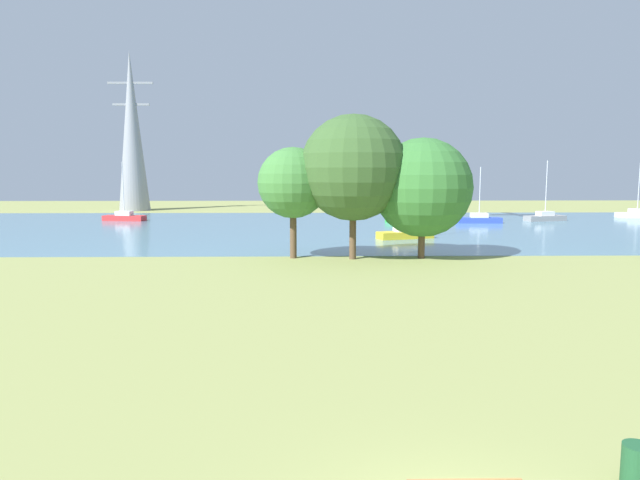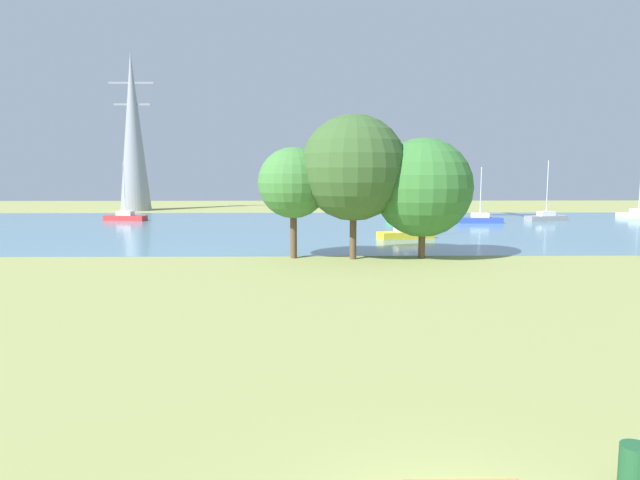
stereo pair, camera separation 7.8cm
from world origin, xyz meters
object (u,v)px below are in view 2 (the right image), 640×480
at_px(sailboat_white, 638,214).
at_px(sailboat_yellow, 406,233).
at_px(sailboat_blue, 480,219).
at_px(sailboat_green, 408,219).
at_px(tree_west_near, 423,188).
at_px(sailboat_gray, 546,217).
at_px(electricity_pylon, 133,131).
at_px(tree_east_far, 293,183).
at_px(tree_west_far, 354,168).
at_px(sailboat_red, 125,217).
at_px(litter_bin, 635,466).

bearing_deg(sailboat_white, sailboat_yellow, -146.55).
relative_size(sailboat_blue, sailboat_green, 0.98).
height_order(sailboat_blue, tree_west_near, tree_west_near).
relative_size(sailboat_gray, electricity_pylon, 0.30).
height_order(tree_west_near, electricity_pylon, electricity_pylon).
bearing_deg(tree_east_far, sailboat_yellow, 49.25).
distance_m(sailboat_white, tree_east_far, 52.47).
relative_size(sailboat_blue, tree_west_near, 0.78).
height_order(sailboat_green, tree_west_far, tree_west_far).
height_order(sailboat_red, electricity_pylon, electricity_pylon).
bearing_deg(sailboat_gray, litter_bin, -110.87).
bearing_deg(sailboat_red, sailboat_white, 2.96).
bearing_deg(sailboat_yellow, tree_west_far, -115.43).
bearing_deg(tree_west_far, sailboat_blue, 58.13).
bearing_deg(sailboat_red, litter_bin, -64.20).
bearing_deg(sailboat_white, tree_west_near, -135.65).
height_order(sailboat_yellow, sailboat_red, sailboat_yellow).
height_order(litter_bin, sailboat_yellow, sailboat_yellow).
xyz_separation_m(sailboat_blue, sailboat_gray, (8.36, 2.47, 0.01)).
xyz_separation_m(sailboat_blue, tree_west_near, (-11.35, -25.36, 4.20)).
distance_m(sailboat_yellow, tree_west_near, 11.73).
height_order(sailboat_yellow, tree_west_far, tree_west_far).
xyz_separation_m(sailboat_green, tree_west_near, (-3.49, -26.09, 4.20)).
height_order(tree_west_far, electricity_pylon, electricity_pylon).
xyz_separation_m(tree_east_far, electricity_pylon, (-24.32, 46.25, 6.39)).
xyz_separation_m(tree_east_far, tree_west_near, (8.46, -0.25, -0.29)).
bearing_deg(sailboat_gray, electricity_pylon, 160.42).
height_order(sailboat_yellow, electricity_pylon, electricity_pylon).
xyz_separation_m(sailboat_red, electricity_pylon, (-4.03, 17.49, 10.88)).
distance_m(sailboat_yellow, sailboat_white, 38.57).
height_order(sailboat_yellow, sailboat_white, sailboat_yellow).
height_order(sailboat_gray, tree_west_near, tree_west_near).
distance_m(sailboat_blue, sailboat_yellow, 17.90).
bearing_deg(sailboat_yellow, sailboat_green, 79.76).
bearing_deg(electricity_pylon, litter_bin, -67.04).
xyz_separation_m(sailboat_yellow, electricity_pylon, (-33.53, 35.57, 10.86)).
distance_m(tree_west_near, electricity_pylon, 57.29).
bearing_deg(electricity_pylon, tree_west_far, -58.87).
xyz_separation_m(litter_bin, sailboat_blue, (12.76, 52.92, 0.05)).
bearing_deg(sailboat_blue, tree_west_near, -114.11).
distance_m(tree_west_far, tree_west_near, 4.74).
relative_size(sailboat_yellow, sailboat_gray, 1.16).
height_order(litter_bin, sailboat_gray, sailboat_gray).
height_order(sailboat_green, tree_west_near, tree_west_near).
bearing_deg(tree_west_far, sailboat_white, 40.86).
distance_m(tree_west_far, electricity_pylon, 54.86).
bearing_deg(tree_west_near, sailboat_green, 82.39).
height_order(litter_bin, sailboat_blue, sailboat_blue).
relative_size(sailboat_red, tree_east_far, 0.93).
bearing_deg(sailboat_green, tree_east_far, -114.81).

